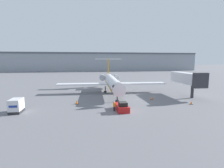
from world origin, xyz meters
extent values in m
plane|color=slate|center=(0.00, 0.00, 0.00)|extent=(600.00, 600.00, 0.00)
cube|color=#8C939E|center=(0.00, 120.00, 7.04)|extent=(180.00, 16.00, 14.08)
cube|color=#4C515B|center=(0.00, 120.00, 14.68)|extent=(180.00, 16.80, 1.20)
cylinder|color=white|center=(0.70, 17.01, 3.10)|extent=(3.87, 21.86, 2.70)
cone|color=white|center=(0.06, 5.08, 3.10)|extent=(2.81, 2.30, 2.70)
cube|color=black|center=(0.10, 5.94, 3.58)|extent=(2.33, 0.82, 0.44)
cone|color=white|center=(1.37, 29.35, 3.10)|extent=(2.59, 3.10, 2.43)
cube|color=orange|center=(0.70, 17.01, 2.23)|extent=(3.48, 19.67, 0.20)
cube|color=white|center=(8.86, 17.66, 2.50)|extent=(13.64, 3.48, 0.36)
cube|color=white|center=(-7.33, 18.54, 2.50)|extent=(13.64, 3.48, 0.36)
cylinder|color=#ADADB7|center=(3.37, 26.02, 3.44)|extent=(1.99, 3.04, 1.83)
cylinder|color=#ADADB7|center=(-0.98, 26.25, 3.44)|extent=(1.99, 3.04, 1.83)
cube|color=orange|center=(1.40, 29.94, 6.90)|extent=(0.36, 2.21, 4.90)
cube|color=white|center=(1.40, 29.94, 9.35)|extent=(8.90, 2.27, 0.20)
cylinder|color=black|center=(0.17, 7.15, 0.88)|extent=(0.24, 0.24, 1.76)
cylinder|color=black|center=(0.17, 7.15, 0.20)|extent=(0.80, 0.80, 0.40)
cylinder|color=black|center=(-0.96, 18.79, 0.88)|extent=(0.24, 0.24, 1.76)
cylinder|color=black|center=(-0.96, 18.79, 0.20)|extent=(0.80, 0.80, 0.40)
cylinder|color=black|center=(2.55, 18.60, 0.88)|extent=(0.24, 0.24, 1.76)
cylinder|color=black|center=(2.55, 18.60, 0.20)|extent=(0.80, 0.80, 0.40)
cube|color=#B21919|center=(-0.26, 0.73, 0.52)|extent=(1.96, 4.40, 1.04)
cube|color=black|center=(-0.26, -0.23, 1.39)|extent=(1.37, 1.58, 0.70)
cube|color=black|center=(-0.26, 2.85, 0.36)|extent=(1.77, 0.30, 0.62)
cube|color=#232326|center=(-18.41, 2.35, 0.23)|extent=(1.82, 2.84, 0.45)
cube|color=silver|center=(-18.41, 2.35, 1.41)|extent=(1.82, 2.84, 1.92)
cube|color=navy|center=(-18.41, 0.91, 1.41)|extent=(1.28, 0.04, 0.36)
cube|color=#232838|center=(-1.66, 0.40, 0.41)|extent=(0.32, 0.20, 0.83)
cube|color=orange|center=(-1.66, 0.40, 1.16)|extent=(0.40, 0.24, 0.66)
sphere|color=tan|center=(-1.66, 0.40, 1.61)|extent=(0.24, 0.24, 0.24)
cube|color=black|center=(-8.41, 6.63, 0.02)|extent=(0.69, 0.69, 0.04)
cone|color=orange|center=(-8.41, 6.63, 0.41)|extent=(0.49, 0.49, 0.75)
cube|color=black|center=(8.41, 8.02, 0.02)|extent=(0.58, 0.58, 0.04)
cone|color=orange|center=(8.41, 8.02, 0.38)|extent=(0.42, 0.42, 0.69)
cube|color=black|center=(14.70, 2.65, 0.02)|extent=(0.56, 0.56, 0.04)
cone|color=orange|center=(14.70, 2.65, 0.36)|extent=(0.40, 0.40, 0.63)
cylinder|color=#2D2D33|center=(18.55, 8.22, 1.60)|extent=(0.70, 0.70, 3.20)
cube|color=silver|center=(18.55, 11.33, 4.50)|extent=(2.60, 10.37, 2.60)
cube|color=#2D2D33|center=(18.55, 5.54, 4.50)|extent=(3.20, 1.20, 3.38)
camera|label=1|loc=(-6.86, -29.04, 8.91)|focal=28.00mm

